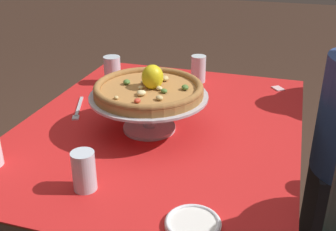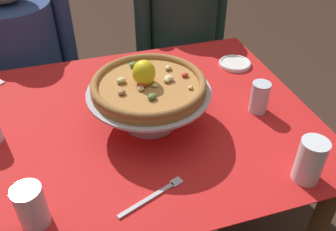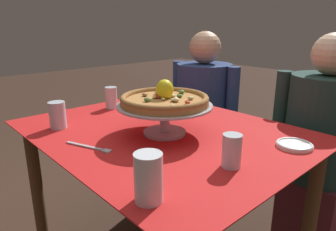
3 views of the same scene
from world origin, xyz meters
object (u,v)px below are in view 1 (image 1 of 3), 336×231
at_px(water_glass_side_right, 84,173).
at_px(pizza_stand, 149,104).
at_px(water_glass_side_left, 198,71).
at_px(sugar_packet, 278,88).
at_px(water_glass_front_left, 112,72).
at_px(pizza, 149,88).
at_px(dinner_fork, 78,109).
at_px(side_plate, 193,223).

bearing_deg(water_glass_side_right, pizza_stand, 172.82).
relative_size(water_glass_side_left, sugar_packet, 2.36).
bearing_deg(water_glass_front_left, pizza, 39.23).
height_order(pizza_stand, water_glass_side_left, pizza_stand).
relative_size(pizza_stand, sugar_packet, 7.96).
xyz_separation_m(pizza_stand, pizza, (-0.00, 0.00, 0.06)).
distance_m(pizza_stand, dinner_fork, 0.33).
relative_size(water_glass_side_right, sugar_packet, 2.23).
distance_m(water_glass_side_left, sugar_packet, 0.35).
xyz_separation_m(water_glass_front_left, dinner_fork, (0.30, -0.01, -0.05)).
distance_m(pizza, water_glass_side_right, 0.40).
xyz_separation_m(side_plate, dinner_fork, (-0.51, -0.58, -0.01)).
bearing_deg(side_plate, dinner_fork, -131.47).
distance_m(water_glass_side_right, water_glass_front_left, 0.79).
relative_size(pizza, water_glass_side_right, 3.27).
xyz_separation_m(pizza_stand, water_glass_side_left, (-0.50, 0.05, -0.04)).
bearing_deg(pizza, pizza_stand, -54.56).
relative_size(pizza_stand, water_glass_side_right, 3.57).
bearing_deg(water_glass_front_left, dinner_fork, -1.56).
xyz_separation_m(water_glass_side_right, dinner_fork, (-0.45, -0.26, -0.05)).
height_order(pizza_stand, water_glass_front_left, pizza_stand).
bearing_deg(pizza, water_glass_side_right, -7.30).
distance_m(pizza_stand, water_glass_front_left, 0.48).
relative_size(water_glass_side_left, water_glass_front_left, 0.98).
bearing_deg(side_plate, pizza, -149.11).
relative_size(water_glass_side_right, water_glass_front_left, 0.93).
xyz_separation_m(pizza_stand, dinner_fork, (-0.07, -0.31, -0.09)).
bearing_deg(sugar_packet, water_glass_front_left, -78.76).
bearing_deg(pizza, water_glass_side_left, 174.03).
bearing_deg(side_plate, sugar_packet, 171.86).
relative_size(pizza, sugar_packet, 7.29).
bearing_deg(pizza, water_glass_front_left, -140.77).
distance_m(pizza_stand, water_glass_side_left, 0.51).
relative_size(pizza_stand, dinner_fork, 2.00).
height_order(water_glass_side_right, water_glass_front_left, water_glass_front_left).
bearing_deg(sugar_packet, dinner_fork, -58.06).
distance_m(water_glass_front_left, dinner_fork, 0.31).
relative_size(water_glass_front_left, side_plate, 0.89).
relative_size(dinner_fork, sugar_packet, 3.98).
xyz_separation_m(pizza, water_glass_side_left, (-0.50, 0.05, -0.10)).
distance_m(pizza_stand, side_plate, 0.52).
height_order(pizza, sugar_packet, pizza).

